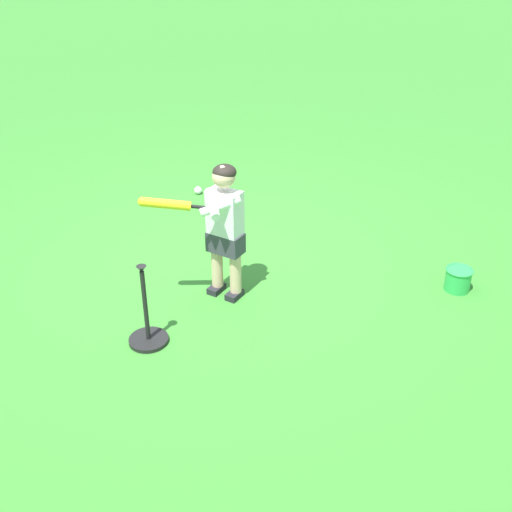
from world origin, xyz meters
TOP-DOWN VIEW (x-y plane):
  - ground_plane at (0.00, 0.00)m, footprint 40.00×40.00m
  - child_batter at (0.27, 0.36)m, footprint 0.63×0.53m
  - play_ball_midfield at (-0.98, -1.14)m, footprint 0.08×0.08m
  - batting_tee at (1.06, 0.37)m, footprint 0.28×0.28m
  - toy_bucket at (-0.98, 1.74)m, footprint 0.22×0.22m

SIDE VIEW (x-z plane):
  - ground_plane at x=0.00m, z-range 0.00..0.00m
  - play_ball_midfield at x=-0.98m, z-range 0.00..0.08m
  - toy_bucket at x=-0.98m, z-range 0.00..0.19m
  - batting_tee at x=1.06m, z-range -0.21..0.41m
  - child_batter at x=0.27m, z-range 0.11..1.19m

